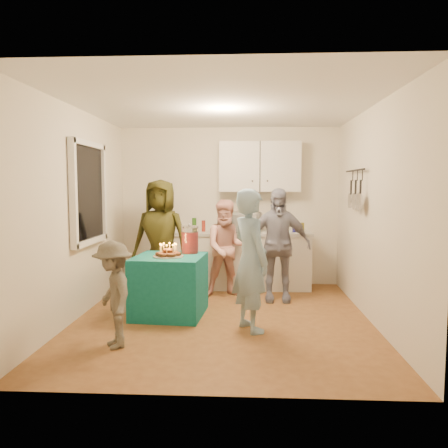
{
  "coord_description": "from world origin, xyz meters",
  "views": [
    {
      "loc": [
        0.3,
        -5.27,
        1.64
      ],
      "look_at": [
        0.0,
        0.35,
        1.15
      ],
      "focal_mm": 35.0,
      "sensor_mm": 36.0,
      "label": 1
    }
  ],
  "objects_px": {
    "man_birthday": "(251,260)",
    "microwave": "(242,222)",
    "counter": "(241,261)",
    "woman_back_right": "(277,245)",
    "punch_jar": "(190,240)",
    "woman_back_left": "(161,238)",
    "party_table": "(170,286)",
    "woman_back_center": "(227,248)",
    "child_near_left": "(113,294)"
  },
  "relations": [
    {
      "from": "counter",
      "to": "child_near_left",
      "type": "relative_size",
      "value": 2.02
    },
    {
      "from": "counter",
      "to": "woman_back_right",
      "type": "xyz_separation_m",
      "value": [
        0.53,
        -0.79,
        0.38
      ]
    },
    {
      "from": "punch_jar",
      "to": "woman_back_right",
      "type": "height_order",
      "value": "woman_back_right"
    },
    {
      "from": "punch_jar",
      "to": "woman_back_right",
      "type": "distance_m",
      "value": 1.3
    },
    {
      "from": "party_table",
      "to": "man_birthday",
      "type": "xyz_separation_m",
      "value": [
        1.02,
        -0.52,
        0.43
      ]
    },
    {
      "from": "party_table",
      "to": "man_birthday",
      "type": "height_order",
      "value": "man_birthday"
    },
    {
      "from": "punch_jar",
      "to": "child_near_left",
      "type": "xyz_separation_m",
      "value": [
        -0.6,
        -1.37,
        -0.38
      ]
    },
    {
      "from": "counter",
      "to": "woman_back_center",
      "type": "xyz_separation_m",
      "value": [
        -0.19,
        -0.57,
        0.29
      ]
    },
    {
      "from": "woman_back_center",
      "to": "counter",
      "type": "bearing_deg",
      "value": 61.15
    },
    {
      "from": "microwave",
      "to": "child_near_left",
      "type": "height_order",
      "value": "microwave"
    },
    {
      "from": "punch_jar",
      "to": "woman_back_right",
      "type": "relative_size",
      "value": 0.21
    },
    {
      "from": "woman_back_right",
      "to": "child_near_left",
      "type": "height_order",
      "value": "woman_back_right"
    },
    {
      "from": "microwave",
      "to": "woman_back_center",
      "type": "relative_size",
      "value": 0.39
    },
    {
      "from": "counter",
      "to": "child_near_left",
      "type": "xyz_separation_m",
      "value": [
        -1.25,
        -2.7,
        0.12
      ]
    },
    {
      "from": "punch_jar",
      "to": "woman_back_left",
      "type": "bearing_deg",
      "value": 124.83
    },
    {
      "from": "man_birthday",
      "to": "party_table",
      "type": "bearing_deg",
      "value": 34.46
    },
    {
      "from": "party_table",
      "to": "woman_back_center",
      "type": "distance_m",
      "value": 1.26
    },
    {
      "from": "child_near_left",
      "to": "woman_back_right",
      "type": "bearing_deg",
      "value": 107.54
    },
    {
      "from": "counter",
      "to": "microwave",
      "type": "height_order",
      "value": "microwave"
    },
    {
      "from": "microwave",
      "to": "woman_back_left",
      "type": "height_order",
      "value": "woman_back_left"
    },
    {
      "from": "party_table",
      "to": "woman_back_left",
      "type": "relative_size",
      "value": 0.49
    },
    {
      "from": "microwave",
      "to": "woman_back_right",
      "type": "xyz_separation_m",
      "value": [
        0.5,
        -0.79,
        -0.26
      ]
    },
    {
      "from": "microwave",
      "to": "woman_back_right",
      "type": "bearing_deg",
      "value": -47.02
    },
    {
      "from": "man_birthday",
      "to": "microwave",
      "type": "bearing_deg",
      "value": -25.34
    },
    {
      "from": "man_birthday",
      "to": "woman_back_left",
      "type": "height_order",
      "value": "woman_back_left"
    },
    {
      "from": "man_birthday",
      "to": "child_near_left",
      "type": "distance_m",
      "value": 1.54
    },
    {
      "from": "punch_jar",
      "to": "woman_back_left",
      "type": "distance_m",
      "value": 0.95
    },
    {
      "from": "man_birthday",
      "to": "woman_back_right",
      "type": "xyz_separation_m",
      "value": [
        0.39,
        1.3,
        0.0
      ]
    },
    {
      "from": "counter",
      "to": "man_birthday",
      "type": "distance_m",
      "value": 2.13
    },
    {
      "from": "woman_back_right",
      "to": "child_near_left",
      "type": "distance_m",
      "value": 2.62
    },
    {
      "from": "woman_back_left",
      "to": "child_near_left",
      "type": "height_order",
      "value": "woman_back_left"
    },
    {
      "from": "microwave",
      "to": "counter",
      "type": "bearing_deg",
      "value": -169.48
    },
    {
      "from": "man_birthday",
      "to": "woman_back_center",
      "type": "relative_size",
      "value": 1.12
    },
    {
      "from": "party_table",
      "to": "woman_back_left",
      "type": "bearing_deg",
      "value": 106.91
    },
    {
      "from": "punch_jar",
      "to": "woman_back_center",
      "type": "distance_m",
      "value": 0.91
    },
    {
      "from": "party_table",
      "to": "punch_jar",
      "type": "distance_m",
      "value": 0.64
    },
    {
      "from": "party_table",
      "to": "woman_back_right",
      "type": "bearing_deg",
      "value": 28.96
    },
    {
      "from": "man_birthday",
      "to": "woman_back_right",
      "type": "distance_m",
      "value": 1.36
    },
    {
      "from": "party_table",
      "to": "woman_back_center",
      "type": "xyz_separation_m",
      "value": [
        0.69,
        1.0,
        0.34
      ]
    },
    {
      "from": "counter",
      "to": "woman_back_right",
      "type": "relative_size",
      "value": 1.36
    },
    {
      "from": "microwave",
      "to": "punch_jar",
      "type": "bearing_deg",
      "value": -106.47
    },
    {
      "from": "counter",
      "to": "woman_back_left",
      "type": "bearing_deg",
      "value": -155.27
    },
    {
      "from": "punch_jar",
      "to": "man_birthday",
      "type": "relative_size",
      "value": 0.21
    },
    {
      "from": "microwave",
      "to": "woman_back_left",
      "type": "distance_m",
      "value": 1.35
    },
    {
      "from": "child_near_left",
      "to": "counter",
      "type": "bearing_deg",
      "value": 125.58
    },
    {
      "from": "punch_jar",
      "to": "child_near_left",
      "type": "height_order",
      "value": "punch_jar"
    },
    {
      "from": "woman_back_center",
      "to": "punch_jar",
      "type": "bearing_deg",
      "value": -131.3
    },
    {
      "from": "microwave",
      "to": "woman_back_left",
      "type": "xyz_separation_m",
      "value": [
        -1.22,
        -0.55,
        -0.2
      ]
    },
    {
      "from": "party_table",
      "to": "woman_back_right",
      "type": "distance_m",
      "value": 1.66
    },
    {
      "from": "party_table",
      "to": "punch_jar",
      "type": "bearing_deg",
      "value": 46.19
    }
  ]
}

